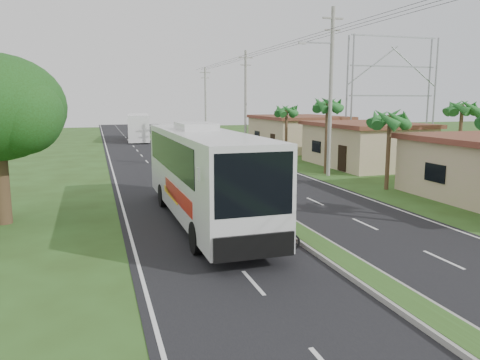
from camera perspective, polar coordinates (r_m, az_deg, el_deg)
name	(u,v)px	position (r m, az deg, el deg)	size (l,w,h in m)	color
ground	(354,271)	(15.99, 13.78, -10.71)	(180.00, 180.00, 0.00)	#2F4619
road_asphalt	(210,177)	(34.16, -3.64, 0.40)	(14.00, 160.00, 0.02)	black
median_strip	(210,175)	(34.15, -3.65, 0.55)	(1.20, 160.00, 0.18)	gray
lane_edge_left	(116,181)	(33.26, -14.93, -0.18)	(0.12, 160.00, 0.01)	silver
lane_edge_right	(295,173)	(36.30, 6.69, 0.89)	(0.12, 160.00, 0.01)	silver
shop_mid	(365,144)	(41.25, 14.95, 4.27)	(7.60, 10.60, 3.67)	tan
shop_far	(297,133)	(53.59, 6.97, 5.77)	(8.60, 11.60, 3.82)	tan
palm_verge_b	(390,119)	(30.23, 17.80, 7.05)	(2.40, 2.40, 5.05)	#473321
palm_verge_c	(327,106)	(35.90, 10.61, 8.90)	(2.40, 2.40, 5.85)	#473321
palm_verge_d	(287,111)	(44.27, 5.70, 8.38)	(2.40, 2.40, 5.25)	#473321
palm_behind_shop	(462,108)	(37.63, 25.46, 7.88)	(2.40, 2.40, 5.65)	#473321
utility_pole_b	(330,90)	(34.87, 10.96, 10.74)	(3.20, 0.28, 12.00)	gray
utility_pole_c	(246,99)	(53.36, 0.68, 9.84)	(1.60, 0.28, 11.00)	gray
utility_pole_d	(205,101)	(72.66, -4.23, 9.57)	(1.60, 0.28, 10.50)	gray
billboard_lattice	(392,88)	(52.20, 18.04, 10.65)	(10.18, 1.18, 12.07)	gray
coach_bus_main	(203,169)	(21.19, -4.57, 1.38)	(3.07, 13.84, 4.46)	silver
coach_bus_far	(139,126)	(67.13, -12.26, 6.49)	(3.75, 12.59, 3.61)	white
motorcyclist	(278,231)	(17.22, 4.63, -6.19)	(1.75, 0.83, 2.22)	black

